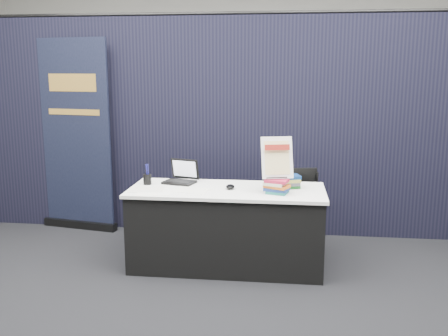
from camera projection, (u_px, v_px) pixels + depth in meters
floor at (219, 290)px, 4.21m from camera, size 8.00×8.00×0.00m
wall_back at (252, 75)px, 7.77m from camera, size 8.00×0.02×3.50m
drape_partition at (238, 127)px, 5.54m from camera, size 6.00×0.08×2.40m
display_table at (227, 227)px, 4.67m from camera, size 1.80×0.75×0.75m
laptop at (180, 177)px, 4.84m from camera, size 0.33×0.31×0.22m
mouse at (230, 187)px, 4.59m from camera, size 0.09×0.13×0.04m
brochure_left at (146, 189)px, 4.56m from camera, size 0.34×0.26×0.00m
brochure_mid at (154, 193)px, 4.44m from camera, size 0.33×0.26×0.00m
brochure_right at (190, 190)px, 4.54m from camera, size 0.36×0.29×0.00m
pen_cup at (147, 179)px, 4.76m from camera, size 0.09×0.09×0.10m
book_stack_tall at (276, 186)px, 4.41m from camera, size 0.23×0.20×0.13m
book_stack_short at (288, 181)px, 4.63m from camera, size 0.25×0.22×0.12m
info_sign at (277, 158)px, 4.39m from camera, size 0.30×0.18×0.38m
pullup_banner at (76, 147)px, 5.70m from camera, size 0.93×0.26×2.18m
stacking_chair at (298, 208)px, 4.96m from camera, size 0.45×0.45×0.85m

